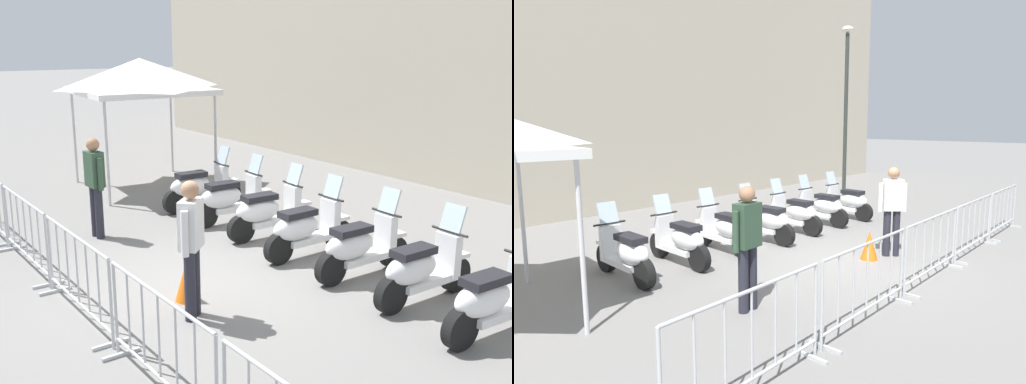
# 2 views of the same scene
# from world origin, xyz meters

# --- Properties ---
(ground_plane) EXTENTS (120.00, 120.00, 0.00)m
(ground_plane) POSITION_xyz_m (0.00, 0.00, 0.00)
(ground_plane) COLOR slate
(motorcycle_0) EXTENTS (0.56, 1.72, 1.24)m
(motorcycle_0) POSITION_xyz_m (-3.49, 1.76, 0.45)
(motorcycle_0) COLOR black
(motorcycle_0) RESTS_ON ground
(motorcycle_1) EXTENTS (0.56, 1.72, 1.24)m
(motorcycle_1) POSITION_xyz_m (-2.39, 1.87, 0.45)
(motorcycle_1) COLOR black
(motorcycle_1) RESTS_ON ground
(motorcycle_2) EXTENTS (0.56, 1.72, 1.24)m
(motorcycle_2) POSITION_xyz_m (-1.30, 2.00, 0.45)
(motorcycle_2) COLOR black
(motorcycle_2) RESTS_ON ground
(motorcycle_3) EXTENTS (0.57, 1.73, 1.24)m
(motorcycle_3) POSITION_xyz_m (-0.19, 2.01, 0.45)
(motorcycle_3) COLOR black
(motorcycle_3) RESTS_ON ground
(motorcycle_4) EXTENTS (0.56, 1.73, 1.24)m
(motorcycle_4) POSITION_xyz_m (0.90, 2.17, 0.45)
(motorcycle_4) COLOR black
(motorcycle_4) RESTS_ON ground
(motorcycle_5) EXTENTS (0.56, 1.73, 1.24)m
(motorcycle_5) POSITION_xyz_m (2.00, 2.27, 0.45)
(motorcycle_5) COLOR black
(motorcycle_5) RESTS_ON ground
(motorcycle_6) EXTENTS (0.56, 1.72, 1.24)m
(motorcycle_6) POSITION_xyz_m (3.10, 2.29, 0.45)
(motorcycle_6) COLOR black
(motorcycle_6) RESTS_ON ground
(barrier_segment_1) EXTENTS (2.04, 0.61, 1.07)m
(barrier_segment_1) POSITION_xyz_m (-1.97, -1.83, 0.52)
(barrier_segment_1) COLOR #B2B5B7
(barrier_segment_1) RESTS_ON ground
(barrier_segment_2) EXTENTS (2.04, 0.61, 1.07)m
(barrier_segment_2) POSITION_xyz_m (0.15, -1.63, 0.52)
(barrier_segment_2) COLOR #B2B5B7
(barrier_segment_2) RESTS_ON ground
(barrier_segment_3) EXTENTS (2.04, 0.61, 1.07)m
(barrier_segment_3) POSITION_xyz_m (2.27, -1.43, 0.52)
(barrier_segment_3) COLOR #B2B5B7
(barrier_segment_3) RESTS_ON ground
(officer_near_row_end) EXTENTS (0.42, 0.41, 1.73)m
(officer_near_row_end) POSITION_xyz_m (0.88, -0.44, 0.98)
(officer_near_row_end) COLOR #23232D
(officer_near_row_end) RESTS_ON ground
(officer_mid_plaza) EXTENTS (0.55, 0.27, 1.73)m
(officer_mid_plaza) POSITION_xyz_m (-2.83, -0.50, 0.98)
(officer_mid_plaza) COLOR #23232D
(officer_mid_plaza) RESTS_ON ground
(canopy_tent) EXTENTS (2.72, 2.72, 2.91)m
(canopy_tent) POSITION_xyz_m (-5.93, 1.54, 2.52)
(canopy_tent) COLOR silver
(canopy_tent) RESTS_ON ground
(traffic_cone) EXTENTS (0.32, 0.32, 0.55)m
(traffic_cone) POSITION_xyz_m (0.37, -0.28, 0.28)
(traffic_cone) COLOR orange
(traffic_cone) RESTS_ON ground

